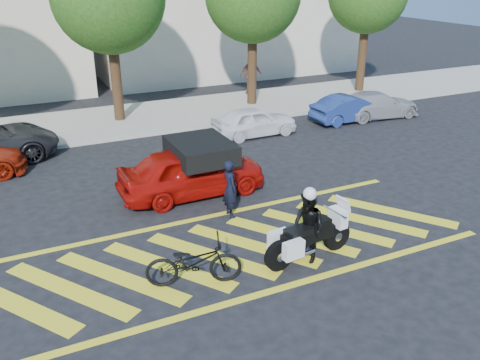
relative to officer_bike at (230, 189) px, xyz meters
name	(u,v)px	position (x,y,z in m)	size (l,w,h in m)	color
ground	(234,250)	(-0.67, -1.70, -0.82)	(90.00, 90.00, 0.00)	black
sidewalk	(120,121)	(-0.67, 10.30, -0.75)	(60.00, 5.00, 0.15)	#9E998E
crosswalk	(233,250)	(-0.71, -1.70, -0.82)	(12.33, 4.00, 0.01)	yellow
tree_center	(111,0)	(-0.55, 10.36, 4.28)	(4.60, 4.60, 7.56)	black
officer_bike	(230,189)	(0.00, 0.00, 0.00)	(0.60, 0.39, 1.64)	black
bicycle	(194,262)	(-2.06, -2.63, -0.27)	(0.73, 2.08, 1.09)	black
police_motorcycle	(308,237)	(0.70, -2.84, -0.23)	(2.46, 0.85, 1.09)	black
officer_moto	(308,227)	(0.69, -2.84, 0.04)	(0.84, 0.65, 1.72)	black
red_convertible	(192,171)	(-0.44, 1.80, -0.07)	(1.77, 4.39, 1.50)	#9B0B07
parked_mid_right	(254,121)	(3.83, 6.10, -0.22)	(1.41, 3.50, 1.19)	white
parked_right	(350,108)	(8.54, 6.10, -0.23)	(1.24, 3.56, 1.17)	navy
parked_far_right	(376,105)	(10.03, 6.10, -0.23)	(1.65, 4.07, 1.18)	gray
pedestrian_right	(251,75)	(6.64, 12.07, 0.32)	(1.16, 0.48, 1.98)	#985445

